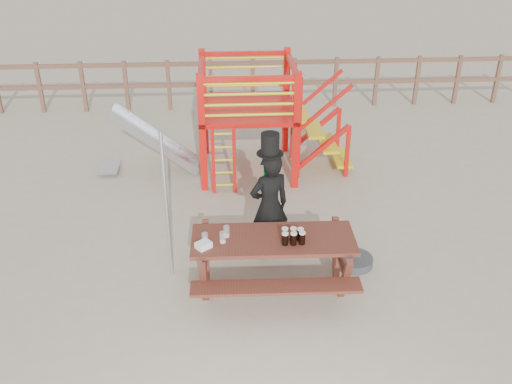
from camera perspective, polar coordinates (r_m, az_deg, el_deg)
name	(u,v)px	position (r m, az deg, el deg)	size (l,w,h in m)	color
ground	(246,284)	(7.81, -1.00, -9.18)	(60.00, 60.00, 0.00)	#B1A58A
back_fence	(232,79)	(13.80, -2.44, 11.26)	(15.09, 0.09, 1.20)	brown
playground_fort	(243,116)	(10.46, -1.31, 7.63)	(4.71, 1.84, 2.10)	red
picnic_table	(273,257)	(7.43, 1.71, -6.54)	(2.11, 1.48, 0.81)	maroon
man_with_hat	(269,204)	(7.94, 1.35, -1.17)	(0.68, 0.56, 1.90)	black
metal_pole	(167,208)	(7.49, -8.92, -1.56)	(0.05, 0.05, 2.13)	#B2B2B7
parasol_base	(354,261)	(8.25, 9.75, -6.81)	(0.53, 0.53, 0.23)	#3C3C42
paper_bag	(204,245)	(7.08, -5.27, -5.31)	(0.18, 0.14, 0.08)	white
stout_pints	(293,236)	(7.15, 3.74, -4.42)	(0.29, 0.20, 0.17)	black
empty_glasses	(218,236)	(7.19, -3.82, -4.42)	(0.35, 0.23, 0.15)	silver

